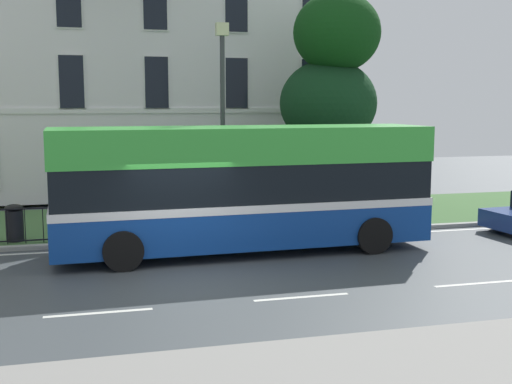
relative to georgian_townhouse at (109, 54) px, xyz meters
name	(u,v)px	position (x,y,z in m)	size (l,w,h in m)	color
ground_plane	(182,268)	(1.02, -15.35, -6.06)	(60.00, 56.00, 0.18)	#404649
georgian_townhouse	(109,54)	(0.00, 0.00, 0.00)	(19.11, 10.48, 11.79)	white
iron_verge_railing	(130,220)	(0.00, -12.15, -5.43)	(13.01, 0.04, 0.97)	black
evergreen_tree	(333,120)	(7.58, -8.18, -2.77)	(4.60, 4.60, 7.73)	#423328
single_decker_bus	(244,187)	(2.83, -14.09, -4.32)	(9.84, 2.78, 3.29)	navy
street_lamp_post	(223,112)	(2.79, -11.63, -2.42)	(0.36, 0.24, 6.06)	#333338
litter_bin	(15,223)	(-3.09, -11.77, -5.41)	(0.49, 0.49, 1.02)	black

